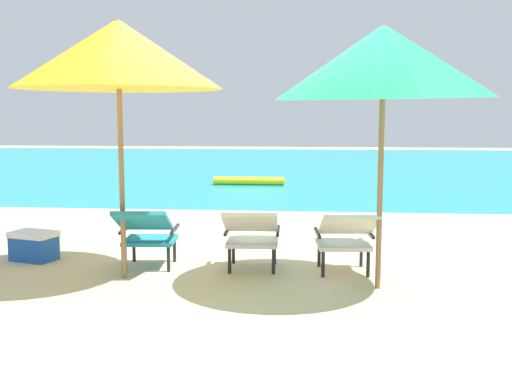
{
  "coord_description": "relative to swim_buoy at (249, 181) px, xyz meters",
  "views": [
    {
      "loc": [
        0.61,
        -6.0,
        1.58
      ],
      "look_at": [
        0.0,
        0.52,
        0.75
      ],
      "focal_mm": 42.85,
      "sensor_mm": 36.0,
      "label": 1
    }
  ],
  "objects": [
    {
      "name": "lounge_chair_left",
      "position": [
        -0.23,
        -7.66,
        0.31
      ],
      "size": [
        0.6,
        0.91,
        0.68
      ],
      "color": "teal",
      "rests_on": "ground_plane"
    },
    {
      "name": "cooler_box",
      "position": [
        -1.59,
        -7.34,
        0.06
      ],
      "size": [
        0.54,
        0.44,
        0.32
      ],
      "color": "#194CA5",
      "rests_on": "ground_plane"
    },
    {
      "name": "lounge_chair_center",
      "position": [
        0.83,
        -7.65,
        0.31
      ],
      "size": [
        0.57,
        0.89,
        0.68
      ],
      "color": "silver",
      "rests_on": "ground_plane"
    },
    {
      "name": "swim_buoy",
      "position": [
        0.0,
        0.0,
        0.0
      ],
      "size": [
        1.6,
        0.18,
        0.18
      ],
      "primitive_type": "cylinder",
      "rotation": [
        0.0,
        1.57,
        0.0
      ],
      "color": "yellow",
      "rests_on": "ocean_band"
    },
    {
      "name": "beach_umbrella_right",
      "position": [
        2.04,
        -8.09,
        1.94
      ],
      "size": [
        2.53,
        2.54,
        2.39
      ],
      "color": "olive",
      "rests_on": "ground_plane"
    },
    {
      "name": "ground_plane",
      "position": [
        0.82,
        -3.61,
        -0.1
      ],
      "size": [
        40.0,
        40.0,
        0.0
      ],
      "primitive_type": "plane",
      "color": "#CCB78E"
    },
    {
      "name": "beach_umbrella_left",
      "position": [
        -0.39,
        -7.95,
        2.04
      ],
      "size": [
        2.57,
        2.57,
        2.46
      ],
      "color": "olive",
      "rests_on": "ground_plane"
    },
    {
      "name": "ocean_band",
      "position": [
        0.82,
        5.33,
        -0.09
      ],
      "size": [
        40.0,
        18.0,
        0.01
      ],
      "primitive_type": "cube",
      "color": "teal",
      "rests_on": "ground_plane"
    },
    {
      "name": "lounge_chair_right",
      "position": [
        1.76,
        -7.69,
        0.31
      ],
      "size": [
        0.6,
        0.91,
        0.68
      ],
      "color": "silver",
      "rests_on": "ground_plane"
    }
  ]
}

